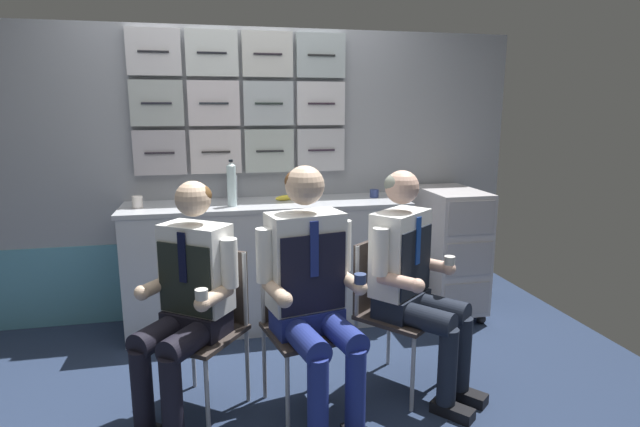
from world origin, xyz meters
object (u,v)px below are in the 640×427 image
folding_chair_left (208,312)px  crew_member_left (187,295)px  crew_member_center (312,283)px  crew_member_right (413,274)px  coffee_cup_spare (137,202)px  folding_chair_right (387,297)px  water_bottle_short (232,184)px  snack_banana (286,198)px  service_trolley (449,248)px  folding_chair_center (300,309)px

folding_chair_left → crew_member_left: bearing=-125.8°
crew_member_center → crew_member_right: size_ratio=1.04×
crew_member_center → coffee_cup_spare: bearing=128.9°
crew_member_center → crew_member_right: bearing=10.7°
folding_chair_right → water_bottle_short: 1.33m
folding_chair_right → water_bottle_short: (-0.82, 0.89, 0.55)m
snack_banana → crew_member_center: bearing=-92.6°
crew_member_left → crew_member_right: size_ratio=0.98×
service_trolley → crew_member_left: crew_member_left is taller
folding_chair_center → water_bottle_short: bearing=107.2°
folding_chair_left → crew_member_center: crew_member_center is taller
crew_member_right → snack_banana: bearing=114.4°
crew_member_right → snack_banana: (-0.53, 1.16, 0.25)m
folding_chair_center → crew_member_center: crew_member_center is taller
folding_chair_left → folding_chair_right: same height
crew_member_center → folding_chair_right: (0.48, 0.24, -0.20)m
coffee_cup_spare → service_trolley: bearing=-1.7°
service_trolley → folding_chair_left: 2.03m
folding_chair_center → coffee_cup_spare: (-0.93, 1.04, 0.44)m
service_trolley → folding_chair_left: bearing=-153.6°
crew_member_right → snack_banana: size_ratio=7.26×
crew_member_right → water_bottle_short: bearing=132.2°
folding_chair_left → coffee_cup_spare: 1.15m
folding_chair_left → snack_banana: bearing=61.4°
crew_member_left → crew_member_center: bearing=-8.4°
service_trolley → folding_chair_center: 1.65m
crew_member_right → folding_chair_left: bearing=174.2°
crew_member_left → crew_member_right: crew_member_right is taller
service_trolley → folding_chair_center: service_trolley is taller
crew_member_center → water_bottle_short: bearing=106.5°
water_bottle_short → snack_banana: water_bottle_short is taller
service_trolley → coffee_cup_spare: (-2.27, 0.07, 0.44)m
folding_chair_right → snack_banana: snack_banana is taller
service_trolley → folding_chair_center: size_ratio=1.15×
service_trolley → water_bottle_short: 1.73m
folding_chair_left → folding_chair_right: bearing=0.7°
service_trolley → crew_member_left: (-1.91, -1.03, 0.15)m
crew_member_left → water_bottle_short: (0.28, 1.04, 0.40)m
folding_chair_center → coffee_cup_spare: bearing=131.8°
service_trolley → crew_member_center: crew_member_center is taller
service_trolley → folding_chair_center: (-1.34, -0.97, 0.00)m
crew_member_center → coffee_cup_spare: 1.55m
folding_chair_right → crew_member_right: bearing=-50.4°
crew_member_left → folding_chair_center: 0.60m
crew_member_center → snack_banana: bearing=87.4°
crew_member_left → folding_chair_right: size_ratio=1.45×
crew_member_center → folding_chair_right: crew_member_center is taller
crew_member_center → snack_banana: crew_member_center is taller
water_bottle_short → snack_banana: (0.39, 0.15, -0.13)m
coffee_cup_spare → folding_chair_left: bearing=-65.2°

